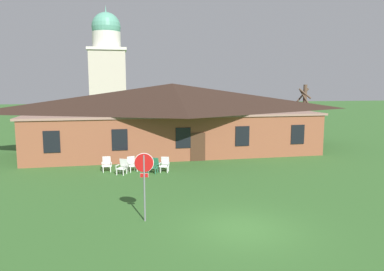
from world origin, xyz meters
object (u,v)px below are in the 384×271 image
object	(u,v)px
lawn_chair_near_door	(122,166)
lawn_chair_left_end	(132,164)
lawn_chair_middle	(154,165)
lawn_chair_right_end	(165,164)
stop_sign	(144,173)
lawn_chair_by_porch	(107,164)

from	to	relation	value
lawn_chair_near_door	lawn_chair_left_end	world-z (taller)	same
lawn_chair_near_door	lawn_chair_middle	xyz separation A→B (m)	(1.97, -0.05, 0.00)
lawn_chair_middle	lawn_chair_right_end	xyz separation A→B (m)	(0.73, 0.17, 0.00)
stop_sign	lawn_chair_middle	size ratio (longest dim) A/B	3.00
lawn_chair_by_porch	lawn_chair_near_door	world-z (taller)	same
lawn_chair_by_porch	lawn_chair_middle	world-z (taller)	same
lawn_chair_by_porch	lawn_chair_middle	distance (m)	3.15
lawn_chair_near_door	lawn_chair_right_end	distance (m)	2.70
lawn_chair_by_porch	lawn_chair_left_end	xyz separation A→B (m)	(1.59, -0.30, 0.00)
stop_sign	lawn_chair_right_end	size ratio (longest dim) A/B	3.00
stop_sign	lawn_chair_by_porch	world-z (taller)	stop_sign
lawn_chair_near_door	stop_sign	bearing A→B (deg)	-84.97
stop_sign	lawn_chair_near_door	bearing A→B (deg)	95.03
lawn_chair_near_door	lawn_chair_left_end	distance (m)	0.93
lawn_chair_left_end	lawn_chair_right_end	size ratio (longest dim) A/B	1.00
lawn_chair_left_end	lawn_chair_middle	distance (m)	1.57
lawn_chair_left_end	stop_sign	bearing A→B (deg)	-89.15
stop_sign	lawn_chair_right_end	bearing A→B (deg)	76.96
lawn_chair_by_porch	lawn_chair_right_end	size ratio (longest dim) A/B	1.00
lawn_chair_by_porch	lawn_chair_right_end	bearing A→B (deg)	-13.69
lawn_chair_by_porch	lawn_chair_left_end	distance (m)	1.62
lawn_chair_by_porch	lawn_chair_right_end	world-z (taller)	same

